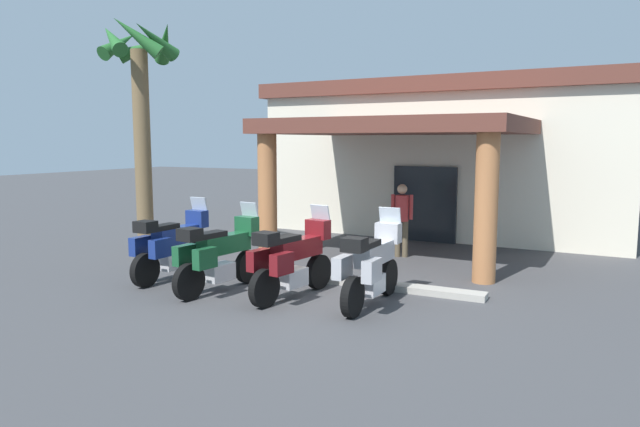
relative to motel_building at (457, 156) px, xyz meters
The scene contains 9 objects.
ground_plane 9.79m from the motel_building, 90.62° to the right, with size 80.00×80.00×0.00m, color #424244.
motel_building is the anchor object (origin of this frame).
motorcycle_blue 10.56m from the motel_building, 108.96° to the right, with size 0.71×2.21×1.61m.
motorcycle_green 10.55m from the motel_building, 100.79° to the right, with size 0.81×2.21×1.61m.
motorcycle_maroon 10.16m from the motel_building, 92.93° to the right, with size 0.84×2.20×1.61m.
motorcycle_silver 10.02m from the motel_building, 84.62° to the right, with size 0.71×2.21×1.61m.
pedestrian 5.76m from the motel_building, 89.59° to the right, with size 0.52×0.32×1.77m.
palm_tree_roadside 10.10m from the motel_building, 124.73° to the right, with size 1.93×1.99×5.69m.
curb_strip 9.04m from the motel_building, 98.09° to the right, with size 7.76×0.36×0.12m, color #ADA89E.
Camera 1 is at (4.54, -9.26, 2.79)m, focal length 32.29 mm.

